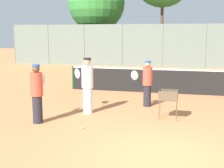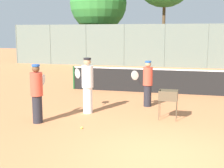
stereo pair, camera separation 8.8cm
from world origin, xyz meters
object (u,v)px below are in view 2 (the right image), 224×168
Objects in this scene: tennis_net at (178,81)px; player_yellow_shirt at (87,85)px; player_white_outfit at (147,83)px; player_red_cap at (37,93)px; ball_cart at (169,98)px.

tennis_net is 5.31× the size of player_yellow_shirt.
player_white_outfit is (-0.95, -2.59, 0.29)m from tennis_net.
player_yellow_shirt is at bearing -124.02° from tennis_net.
player_red_cap is 1.91× the size of ball_cart.
player_yellow_shirt is at bearing -0.63° from player_white_outfit.
player_red_cap is 1.77m from player_yellow_shirt.
tennis_net is 2.77m from player_white_outfit.
ball_cart is at bearing -75.16° from player_red_cap.
tennis_net is 10.72× the size of ball_cart.
player_yellow_shirt reaches higher than player_white_outfit.
player_white_outfit is 3.98m from player_red_cap.
player_red_cap is 0.95× the size of player_yellow_shirt.
player_white_outfit is 0.95× the size of player_red_cap.
player_white_outfit is at bearing -49.38° from player_red_cap.
player_yellow_shirt is (-2.70, -4.00, 0.38)m from tennis_net.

